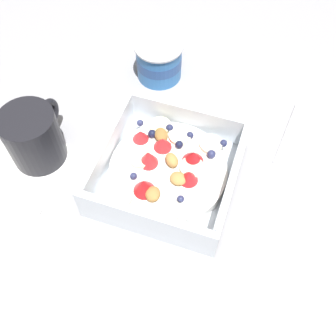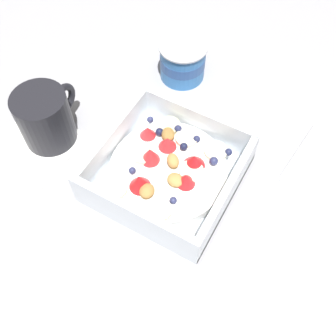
{
  "view_description": "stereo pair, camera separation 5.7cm",
  "coord_description": "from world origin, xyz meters",
  "px_view_note": "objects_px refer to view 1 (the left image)",
  "views": [
    {
      "loc": [
        0.12,
        -0.29,
        0.51
      ],
      "look_at": [
        0.02,
        -0.0,
        0.03
      ],
      "focal_mm": 43.31,
      "sensor_mm": 36.0,
      "label": 1
    },
    {
      "loc": [
        0.17,
        -0.27,
        0.51
      ],
      "look_at": [
        0.02,
        -0.0,
        0.03
      ],
      "focal_mm": 43.31,
      "sensor_mm": 36.0,
      "label": 2
    }
  ],
  "objects_px": {
    "spoon": "(276,161)",
    "coffee_mug": "(34,137)",
    "folded_napkin": "(25,167)",
    "fruit_bowl": "(168,171)",
    "yogurt_cup": "(159,60)"
  },
  "relations": [
    {
      "from": "spoon",
      "to": "coffee_mug",
      "type": "bearing_deg",
      "value": -163.71
    },
    {
      "from": "coffee_mug",
      "to": "spoon",
      "type": "bearing_deg",
      "value": 16.29
    },
    {
      "from": "spoon",
      "to": "folded_napkin",
      "type": "bearing_deg",
      "value": -159.94
    },
    {
      "from": "spoon",
      "to": "fruit_bowl",
      "type": "bearing_deg",
      "value": -151.52
    },
    {
      "from": "yogurt_cup",
      "to": "coffee_mug",
      "type": "bearing_deg",
      "value": -117.61
    },
    {
      "from": "fruit_bowl",
      "to": "folded_napkin",
      "type": "bearing_deg",
      "value": -166.43
    },
    {
      "from": "spoon",
      "to": "folded_napkin",
      "type": "height_order",
      "value": "spoon"
    },
    {
      "from": "spoon",
      "to": "folded_napkin",
      "type": "distance_m",
      "value": 0.38
    },
    {
      "from": "fruit_bowl",
      "to": "coffee_mug",
      "type": "height_order",
      "value": "coffee_mug"
    },
    {
      "from": "folded_napkin",
      "to": "fruit_bowl",
      "type": "bearing_deg",
      "value": 13.57
    },
    {
      "from": "coffee_mug",
      "to": "folded_napkin",
      "type": "bearing_deg",
      "value": -112.34
    },
    {
      "from": "spoon",
      "to": "coffee_mug",
      "type": "xyz_separation_m",
      "value": [
        -0.34,
        -0.1,
        0.04
      ]
    },
    {
      "from": "yogurt_cup",
      "to": "folded_napkin",
      "type": "height_order",
      "value": "yogurt_cup"
    },
    {
      "from": "fruit_bowl",
      "to": "spoon",
      "type": "relative_size",
      "value": 1.1
    },
    {
      "from": "coffee_mug",
      "to": "folded_napkin",
      "type": "height_order",
      "value": "coffee_mug"
    }
  ]
}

